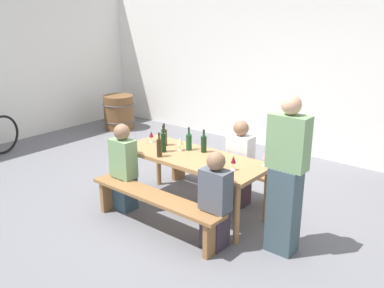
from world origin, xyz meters
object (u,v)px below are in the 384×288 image
object	(u,v)px
tasting_table	(192,162)
bench_far	(223,170)
wine_bottle_1	(189,142)
seated_guest_near_0	(124,169)
wine_bottle_3	(163,142)
standing_host	(286,179)
wine_bottle_2	(164,137)
wine_barrel	(119,112)
bench_near	(155,203)
wine_glass_2	(180,141)
wine_glass_0	(233,160)
wine_glass_3	(151,135)
seated_guest_far_0	(240,165)
wine_glass_1	(265,156)
wine_bottle_4	(204,144)
wine_bottle_0	(159,148)
seated_guest_near_1	(215,203)

from	to	relation	value
tasting_table	bench_far	xyz separation A→B (m)	(0.00, 0.68, -0.31)
wine_bottle_1	seated_guest_near_0	distance (m)	0.91
wine_bottle_3	standing_host	distance (m)	1.73
wine_bottle_2	wine_barrel	size ratio (longest dim) A/B	0.42
bench_near	wine_bottle_2	size ratio (longest dim) A/B	6.18
bench_far	wine_glass_2	bearing A→B (deg)	-110.69
wine_glass_0	wine_glass_3	xyz separation A→B (m)	(-1.46, 0.16, -0.02)
wine_bottle_3	seated_guest_far_0	world-z (taller)	seated_guest_far_0
seated_guest_far_0	tasting_table	bearing A→B (deg)	-34.83
wine_glass_3	wine_bottle_2	bearing A→B (deg)	1.69
wine_bottle_1	bench_far	bearing A→B (deg)	72.85
wine_bottle_2	standing_host	distance (m)	1.92
bench_near	seated_guest_near_0	xyz separation A→B (m)	(-0.69, 0.15, 0.20)
tasting_table	bench_near	bearing A→B (deg)	-90.00
wine_glass_1	wine_glass_2	distance (m)	1.15
bench_far	wine_bottle_2	size ratio (longest dim) A/B	6.18
tasting_table	standing_host	size ratio (longest dim) A/B	1.15
wine_bottle_4	bench_near	bearing A→B (deg)	-92.20
bench_near	wine_bottle_2	bearing A→B (deg)	125.73
bench_far	seated_guest_near_0	size ratio (longest dim) A/B	1.63
bench_far	seated_guest_near_0	bearing A→B (deg)	-119.62
wine_glass_0	seated_guest_far_0	bearing A→B (deg)	116.61
tasting_table	wine_glass_1	size ratio (longest dim) A/B	11.15
wine_bottle_1	wine_barrel	bearing A→B (deg)	152.29
wine_glass_1	wine_glass_3	size ratio (longest dim) A/B	1.15
wine_bottle_0	wine_glass_1	distance (m)	1.29
wine_bottle_2	seated_guest_far_0	bearing A→B (deg)	26.43
bench_near	seated_guest_far_0	distance (m)	1.29
wine_glass_2	wine_barrel	world-z (taller)	wine_glass_2
wine_bottle_3	bench_far	bearing A→B (deg)	65.44
seated_guest_near_1	seated_guest_near_0	bearing A→B (deg)	90.00
wine_bottle_4	seated_guest_far_0	distance (m)	0.57
bench_near	wine_glass_2	world-z (taller)	wine_glass_2
wine_bottle_0	wine_glass_0	distance (m)	0.99
tasting_table	seated_guest_far_0	xyz separation A→B (m)	(0.37, 0.53, -0.11)
seated_guest_near_0	seated_guest_near_1	size ratio (longest dim) A/B	1.04
seated_guest_near_0	seated_guest_far_0	world-z (taller)	seated_guest_far_0
wine_barrel	bench_near	bearing A→B (deg)	-35.88
tasting_table	wine_glass_0	xyz separation A→B (m)	(0.68, -0.09, 0.20)
wine_bottle_3	wine_bottle_4	world-z (taller)	wine_bottle_3
wine_bottle_2	wine_glass_3	world-z (taller)	wine_bottle_2
tasting_table	wine_glass_0	bearing A→B (deg)	-7.36
seated_guest_near_0	standing_host	world-z (taller)	standing_host
wine_bottle_3	bench_near	bearing A→B (deg)	-56.47
wine_glass_1	bench_far	bearing A→B (deg)	154.60
seated_guest_near_1	seated_guest_far_0	distance (m)	1.14
seated_guest_far_0	standing_host	distance (m)	1.22
wine_bottle_1	wine_bottle_4	bearing A→B (deg)	15.32
tasting_table	wine_glass_0	size ratio (longest dim) A/B	11.43
seated_guest_near_0	wine_bottle_0	bearing A→B (deg)	-59.62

